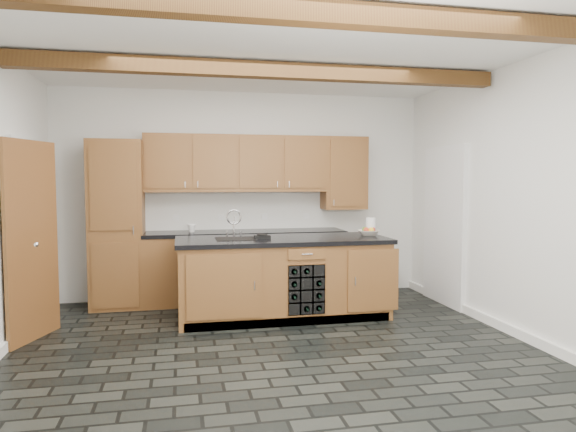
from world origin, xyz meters
The scene contains 10 objects.
ground centered at (0.00, 0.00, 0.00)m, with size 5.00×5.00×0.00m, color black.
room_shell centered at (-0.09, 0.53, 1.53)m, with size 5.01×5.00×5.00m.
back_cabinetry centered at (-0.38, 2.24, 0.98)m, with size 3.65×0.62×2.20m.
island centered at (0.31, 1.28, 0.46)m, with size 2.48×0.96×0.93m.
faucet centered at (-0.25, 1.33, 0.96)m, with size 0.45×0.40×0.34m.
kitchen_scale centered at (0.05, 1.24, 0.96)m, with size 0.19×0.12×0.06m.
fruit_bowl centered at (1.38, 1.34, 0.96)m, with size 0.27×0.27×0.07m, color beige.
fruit_cluster centered at (1.38, 1.34, 1.00)m, with size 0.16×0.17×0.07m.
paper_towel centered at (1.42, 1.38, 1.04)m, with size 0.12×0.12×0.21m, color white.
mug centered at (-0.73, 2.17, 0.98)m, with size 0.11×0.11×0.11m, color white.
Camera 1 is at (-0.86, -4.55, 1.60)m, focal length 32.00 mm.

